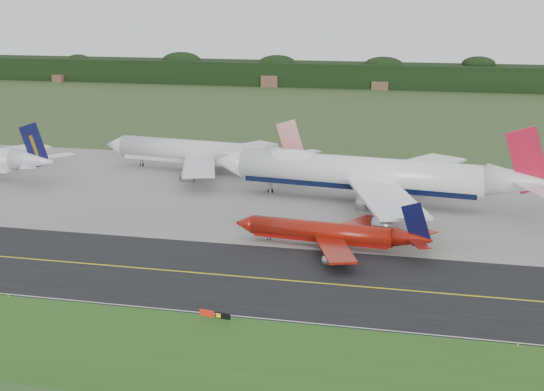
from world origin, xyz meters
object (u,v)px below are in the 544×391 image
Objects in this scene: jet_red_737 at (332,233)px; taxiway_sign at (215,315)px; jet_ba_747 at (371,174)px; jet_star_tail at (205,153)px.

taxiway_sign is (-10.98, -36.39, -1.63)m from jet_red_737.
jet_ba_747 is at bearing 83.98° from jet_red_737.
jet_star_tail is at bearing 155.30° from jet_ba_747.
jet_red_737 reaches higher than taxiway_sign.
taxiway_sign is at bearing -71.18° from jet_star_tail.
jet_ba_747 is 33.50m from jet_red_737.
jet_star_tail is 12.26× the size of taxiway_sign.
jet_ba_747 reaches higher than taxiway_sign.
taxiway_sign is (30.77, -90.30, -3.99)m from jet_star_tail.
jet_ba_747 reaches higher than jet_star_tail.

